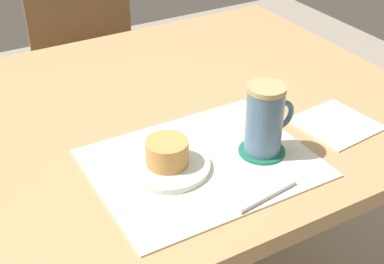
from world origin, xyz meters
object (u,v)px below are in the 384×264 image
Objects in this scene: wooden_chair at (91,55)px; pastry at (167,152)px; pastry_plate at (167,166)px; dining_table at (137,143)px; coffee_mug at (265,119)px.

wooden_chair is 11.47× the size of pastry.
pastry is at bearing 83.87° from wooden_chair.
pastry reaches higher than pastry_plate.
pastry_plate is 0.03m from pastry.
dining_table is 1.41× the size of wooden_chair.
dining_table is at bearing 82.14° from pastry_plate.
dining_table is 0.24m from pastry.
dining_table is at bearing 82.14° from pastry.
wooden_chair is 1.08m from pastry.
coffee_mug reaches higher than pastry_plate.
coffee_mug is at bearing -13.22° from pastry.
coffee_mug is at bearing -13.22° from pastry_plate.
pastry_plate is 2.01× the size of pastry.
coffee_mug is (0.19, -0.04, 0.07)m from pastry_plate.
pastry_plate is 1.15× the size of coffee_mug.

